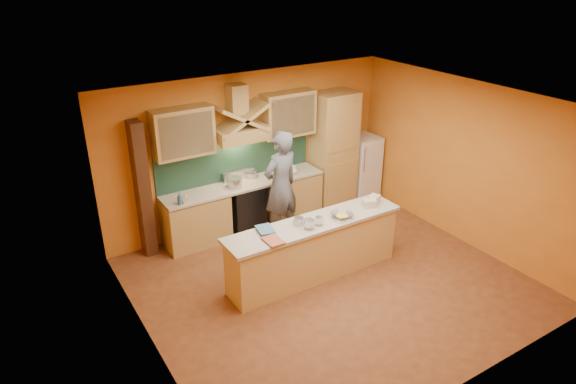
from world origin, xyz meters
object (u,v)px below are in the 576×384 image
mixing_bowl (342,215)px  kitchen_scale (299,222)px  fridge (362,167)px  person (281,186)px  stove (245,207)px

mixing_bowl → kitchen_scale: bearing=166.9°
fridge → person: bearing=-166.0°
stove → fridge: 2.71m
fridge → kitchen_scale: 3.33m
fridge → kitchen_scale: (-2.75, -1.84, 0.35)m
kitchen_scale → person: bearing=48.9°
person → mixing_bowl: person is taller
stove → mixing_bowl: 2.17m
fridge → person: size_ratio=0.66×
person → kitchen_scale: person is taller
person → kitchen_scale: size_ratio=16.20×
fridge → stove: bearing=180.0°
mixing_bowl → fridge: bearing=44.2°
stove → kitchen_scale: 1.92m
kitchen_scale → mixing_bowl: size_ratio=0.39×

